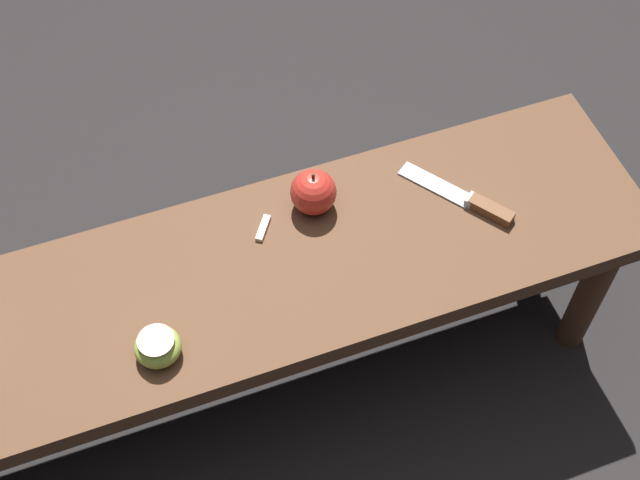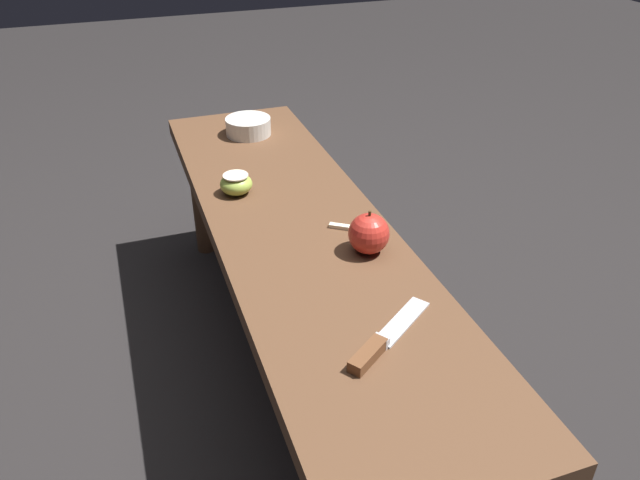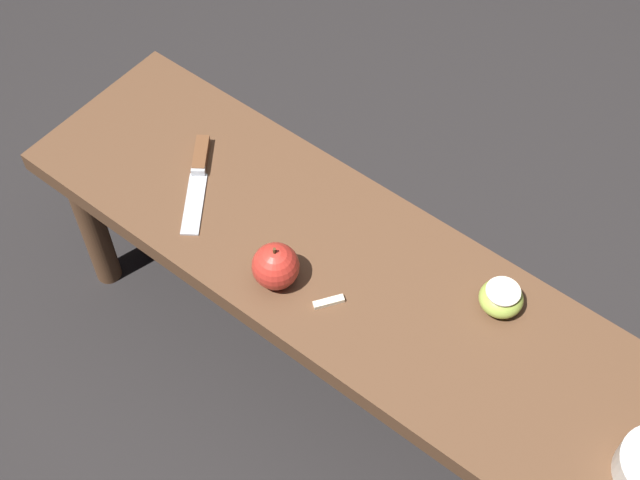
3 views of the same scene
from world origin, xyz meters
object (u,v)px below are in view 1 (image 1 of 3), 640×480
apple_cut (158,347)px  apple_whole (313,192)px  wooden_bench (256,292)px  knife (473,202)px

apple_cut → apple_whole: bearing=-149.8°
wooden_bench → apple_cut: bearing=26.7°
apple_whole → knife: bearing=160.6°
knife → apple_whole: 0.28m
wooden_bench → apple_cut: apple_cut is taller
apple_cut → knife: bearing=-170.7°
wooden_bench → knife: (-0.40, -0.00, 0.07)m
knife → apple_whole: bearing=34.9°
knife → apple_whole: apple_whole is taller
apple_whole → apple_cut: (0.32, 0.19, -0.02)m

